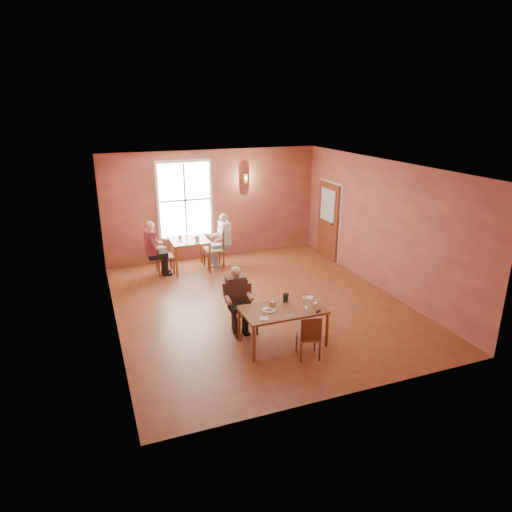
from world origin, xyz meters
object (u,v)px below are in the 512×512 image
object	(u,v)px
chair_diner_white	(214,248)
diner_white	(214,242)
chair_empty	(308,336)
diner_maroon	(163,247)
chair_diner_maroon	(165,256)
main_table	(283,326)
chair_diner_main	(245,310)
diner_main	(245,304)
second_table	(190,255)

from	to	relation	value
chair_diner_white	diner_white	size ratio (longest dim) A/B	0.76
chair_empty	diner_white	size ratio (longest dim) A/B	0.60
chair_diner_white	diner_maroon	world-z (taller)	diner_maroon
diner_white	chair_diner_maroon	xyz separation A→B (m)	(-1.33, 0.00, -0.22)
chair_empty	chair_diner_maroon	size ratio (longest dim) A/B	0.87
main_table	chair_diner_main	distance (m)	0.83
main_table	chair_diner_maroon	size ratio (longest dim) A/B	1.59
main_table	chair_diner_white	xyz separation A→B (m)	(-0.04, 4.40, 0.17)
chair_diner_maroon	diner_maroon	distance (m)	0.23
chair_diner_main	chair_empty	world-z (taller)	chair_diner_main
main_table	diner_main	xyz separation A→B (m)	(-0.50, 0.62, 0.27)
chair_diner_main	chair_empty	bearing A→B (deg)	120.46
main_table	diner_main	distance (m)	0.84
main_table	chair_diner_main	bearing A→B (deg)	127.57
second_table	chair_diner_maroon	world-z (taller)	chair_diner_maroon
chair_diner_maroon	diner_maroon	world-z (taller)	diner_maroon
chair_empty	second_table	distance (m)	5.06
chair_diner_white	chair_diner_maroon	size ratio (longest dim) A/B	1.11
main_table	chair_diner_maroon	world-z (taller)	chair_diner_maroon
diner_main	chair_diner_white	size ratio (longest dim) A/B	1.18
diner_main	diner_white	xyz separation A→B (m)	(0.49, 3.78, 0.07)
diner_main	diner_white	distance (m)	3.81
diner_main	chair_diner_main	bearing A→B (deg)	-90.00
main_table	chair_empty	bearing A→B (deg)	-68.97
diner_main	chair_diner_maroon	xyz separation A→B (m)	(-0.84, 3.78, -0.15)
second_table	chair_diner_maroon	size ratio (longest dim) A/B	1.01
main_table	diner_maroon	size ratio (longest dim) A/B	1.07
diner_main	diner_maroon	size ratio (longest dim) A/B	0.89
diner_white	chair_diner_main	bearing A→B (deg)	172.60
chair_diner_main	diner_main	bearing A→B (deg)	90.00
diner_white	diner_maroon	size ratio (longest dim) A/B	0.99
diner_white	diner_main	bearing A→B (deg)	172.66
diner_main	chair_empty	world-z (taller)	diner_main
chair_diner_main	chair_diner_maroon	bearing A→B (deg)	-77.30
chair_diner_white	chair_diner_maroon	xyz separation A→B (m)	(-1.30, 0.00, -0.05)
main_table	diner_maroon	xyz separation A→B (m)	(-1.37, 4.40, 0.35)
diner_main	chair_empty	bearing A→B (deg)	121.09
diner_main	diner_white	size ratio (longest dim) A/B	0.90
diner_white	diner_maroon	distance (m)	1.36
chair_diner_white	chair_diner_maroon	bearing A→B (deg)	90.00
second_table	diner_white	distance (m)	0.73
chair_diner_main	chair_diner_white	world-z (taller)	chair_diner_white
second_table	chair_diner_white	distance (m)	0.66
chair_diner_main	chair_empty	xyz separation A→B (m)	(0.72, -1.23, -0.06)
chair_diner_white	chair_empty	bearing A→B (deg)	-176.94
chair_diner_white	chair_diner_maroon	world-z (taller)	chair_diner_white
chair_diner_main	second_table	bearing A→B (deg)	-87.04
chair_diner_main	main_table	bearing A→B (deg)	127.57
main_table	chair_empty	distance (m)	0.62
main_table	diner_white	bearing A→B (deg)	90.18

